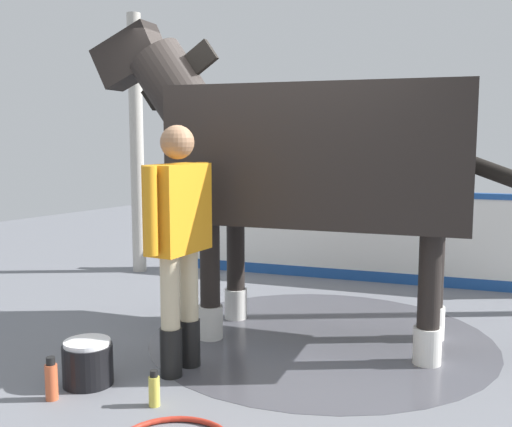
# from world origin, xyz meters

# --- Properties ---
(ground_plane) EXTENTS (16.00, 16.00, 0.02)m
(ground_plane) POSITION_xyz_m (0.00, 0.00, -0.01)
(ground_plane) COLOR slate
(wet_patch) EXTENTS (2.75, 2.75, 0.00)m
(wet_patch) POSITION_xyz_m (-0.34, 0.22, 0.00)
(wet_patch) COLOR #4C4C54
(wet_patch) RESTS_ON ground
(barrier_wall) EXTENTS (1.28, 4.19, 1.03)m
(barrier_wall) POSITION_xyz_m (-2.34, -0.36, 0.47)
(barrier_wall) COLOR white
(barrier_wall) RESTS_ON ground
(roof_post_near) EXTENTS (0.16, 0.16, 3.02)m
(roof_post_near) POSITION_xyz_m (-1.24, -2.78, 1.51)
(roof_post_near) COLOR #B7B2A8
(roof_post_near) RESTS_ON ground
(horse) EXTENTS (1.61, 3.48, 2.57)m
(horse) POSITION_xyz_m (-0.31, 0.11, 1.47)
(horse) COLOR black
(horse) RESTS_ON ground
(handler) EXTENTS (0.68, 0.28, 1.70)m
(handler) POSITION_xyz_m (0.82, -0.25, 0.98)
(handler) COLOR black
(handler) RESTS_ON ground
(wash_bucket) EXTENTS (0.33, 0.33, 0.30)m
(wash_bucket) POSITION_xyz_m (1.34, -0.59, 0.15)
(wash_bucket) COLOR black
(wash_bucket) RESTS_ON ground
(bottle_shampoo) EXTENTS (0.07, 0.07, 0.22)m
(bottle_shampoo) POSITION_xyz_m (1.32, -0.01, 0.10)
(bottle_shampoo) COLOR #D8CC4C
(bottle_shampoo) RESTS_ON ground
(bottle_spray) EXTENTS (0.08, 0.08, 0.27)m
(bottle_spray) POSITION_xyz_m (1.63, -0.59, 0.13)
(bottle_spray) COLOR #CC5933
(bottle_spray) RESTS_ON ground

